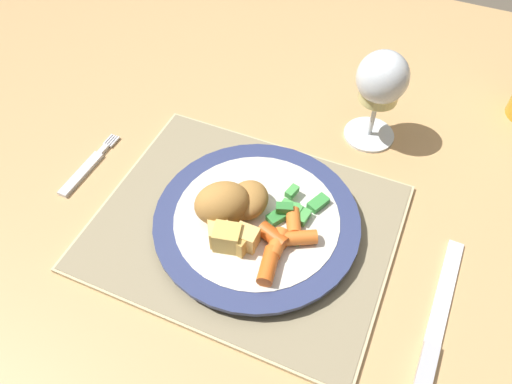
# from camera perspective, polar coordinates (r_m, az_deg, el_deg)

# --- Properties ---
(ground_plane) EXTENTS (6.00, 6.00, 0.00)m
(ground_plane) POSITION_cam_1_polar(r_m,az_deg,el_deg) (1.37, 2.62, -16.12)
(ground_plane) COLOR brown
(dining_table) EXTENTS (1.39, 0.94, 0.74)m
(dining_table) POSITION_cam_1_polar(r_m,az_deg,el_deg) (0.81, 4.28, 2.52)
(dining_table) COLOR tan
(dining_table) RESTS_ON ground
(placemat) EXTENTS (0.37, 0.30, 0.01)m
(placemat) POSITION_cam_1_polar(r_m,az_deg,el_deg) (0.63, -1.09, -4.06)
(placemat) COLOR #CCB789
(placemat) RESTS_ON dining_table
(dinner_plate) EXTENTS (0.25, 0.25, 0.02)m
(dinner_plate) POSITION_cam_1_polar(r_m,az_deg,el_deg) (0.62, 0.09, -3.41)
(dinner_plate) COLOR silver
(dinner_plate) RESTS_ON placemat
(breaded_croquettes) EXTENTS (0.09, 0.09, 0.05)m
(breaded_croquettes) POSITION_cam_1_polar(r_m,az_deg,el_deg) (0.60, -2.92, -1.21)
(breaded_croquettes) COLOR #B77F3D
(breaded_croquettes) RESTS_ON dinner_plate
(green_beans_pile) EXTENTS (0.06, 0.09, 0.02)m
(green_beans_pile) POSITION_cam_1_polar(r_m,az_deg,el_deg) (0.61, 4.42, -2.16)
(green_beans_pile) COLOR #338438
(green_beans_pile) RESTS_ON dinner_plate
(glazed_carrots) EXTENTS (0.07, 0.11, 0.02)m
(glazed_carrots) POSITION_cam_1_polar(r_m,az_deg,el_deg) (0.58, 2.92, -5.77)
(glazed_carrots) COLOR orange
(glazed_carrots) RESTS_ON dinner_plate
(fork) EXTENTS (0.02, 0.12, 0.01)m
(fork) POSITION_cam_1_polar(r_m,az_deg,el_deg) (0.73, -18.86, 2.52)
(fork) COLOR silver
(fork) RESTS_ON dining_table
(table_knife) EXTENTS (0.02, 0.21, 0.01)m
(table_knife) POSITION_cam_1_polar(r_m,az_deg,el_deg) (0.59, 19.80, -14.70)
(table_knife) COLOR silver
(table_knife) RESTS_ON dining_table
(wine_glass) EXTENTS (0.07, 0.07, 0.14)m
(wine_glass) POSITION_cam_1_polar(r_m,az_deg,el_deg) (0.70, 14.13, 12.00)
(wine_glass) COLOR silver
(wine_glass) RESTS_ON dining_table
(roast_potatoes) EXTENTS (0.06, 0.04, 0.03)m
(roast_potatoes) POSITION_cam_1_polar(r_m,az_deg,el_deg) (0.58, -2.64, -5.18)
(roast_potatoes) COLOR gold
(roast_potatoes) RESTS_ON dinner_plate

